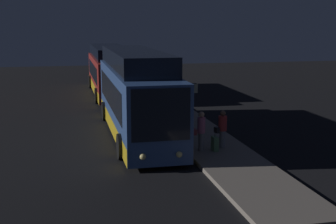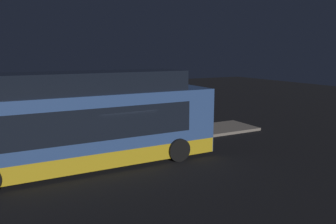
{
  "view_description": "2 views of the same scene",
  "coord_description": "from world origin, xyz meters",
  "px_view_note": "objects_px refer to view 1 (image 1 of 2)",
  "views": [
    {
      "loc": [
        20.65,
        -3.24,
        5.51
      ],
      "look_at": [
        2.77,
        0.69,
        1.97
      ],
      "focal_mm": 50.0,
      "sensor_mm": 36.0,
      "label": 1
    },
    {
      "loc": [
        -4.83,
        -13.71,
        4.92
      ],
      "look_at": [
        2.77,
        0.69,
        1.97
      ],
      "focal_mm": 35.0,
      "sensor_mm": 36.0,
      "label": 2
    }
  ],
  "objects_px": {
    "bus_second": "(110,73)",
    "passenger_boarding": "(222,128)",
    "passenger_waiting": "(201,129)",
    "sign_post": "(189,97)",
    "suitcase": "(215,144)",
    "bus_lead": "(136,97)"
  },
  "relations": [
    {
      "from": "suitcase",
      "to": "passenger_waiting",
      "type": "bearing_deg",
      "value": -101.45
    },
    {
      "from": "bus_second",
      "to": "passenger_waiting",
      "type": "xyz_separation_m",
      "value": [
        17.7,
        2.1,
        -0.57
      ]
    },
    {
      "from": "passenger_boarding",
      "to": "passenger_waiting",
      "type": "bearing_deg",
      "value": 94.74
    },
    {
      "from": "bus_second",
      "to": "passenger_boarding",
      "type": "distance_m",
      "value": 17.67
    },
    {
      "from": "bus_lead",
      "to": "bus_second",
      "type": "bearing_deg",
      "value": -180.0
    },
    {
      "from": "bus_lead",
      "to": "sign_post",
      "type": "height_order",
      "value": "bus_lead"
    },
    {
      "from": "passenger_boarding",
      "to": "suitcase",
      "type": "height_order",
      "value": "passenger_boarding"
    },
    {
      "from": "passenger_waiting",
      "to": "suitcase",
      "type": "xyz_separation_m",
      "value": [
        0.12,
        0.58,
        -0.61
      ]
    },
    {
      "from": "passenger_waiting",
      "to": "suitcase",
      "type": "bearing_deg",
      "value": -93.07
    },
    {
      "from": "bus_second",
      "to": "passenger_waiting",
      "type": "height_order",
      "value": "bus_second"
    },
    {
      "from": "passenger_boarding",
      "to": "sign_post",
      "type": "height_order",
      "value": "sign_post"
    },
    {
      "from": "passenger_boarding",
      "to": "passenger_waiting",
      "type": "xyz_separation_m",
      "value": [
        0.32,
        -1.05,
        0.04
      ]
    },
    {
      "from": "passenger_waiting",
      "to": "sign_post",
      "type": "height_order",
      "value": "sign_post"
    },
    {
      "from": "bus_lead",
      "to": "suitcase",
      "type": "xyz_separation_m",
      "value": [
        4.3,
        2.69,
        -1.41
      ]
    },
    {
      "from": "bus_lead",
      "to": "passenger_boarding",
      "type": "height_order",
      "value": "bus_lead"
    },
    {
      "from": "passenger_boarding",
      "to": "passenger_waiting",
      "type": "distance_m",
      "value": 1.1
    },
    {
      "from": "passenger_waiting",
      "to": "suitcase",
      "type": "relative_size",
      "value": 2.0
    },
    {
      "from": "bus_lead",
      "to": "suitcase",
      "type": "relative_size",
      "value": 14.59
    },
    {
      "from": "sign_post",
      "to": "passenger_waiting",
      "type": "bearing_deg",
      "value": -9.33
    },
    {
      "from": "passenger_boarding",
      "to": "passenger_waiting",
      "type": "relative_size",
      "value": 0.97
    },
    {
      "from": "bus_second",
      "to": "suitcase",
      "type": "bearing_deg",
      "value": 8.58
    },
    {
      "from": "passenger_waiting",
      "to": "sign_post",
      "type": "bearing_deg",
      "value": -0.95
    }
  ]
}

